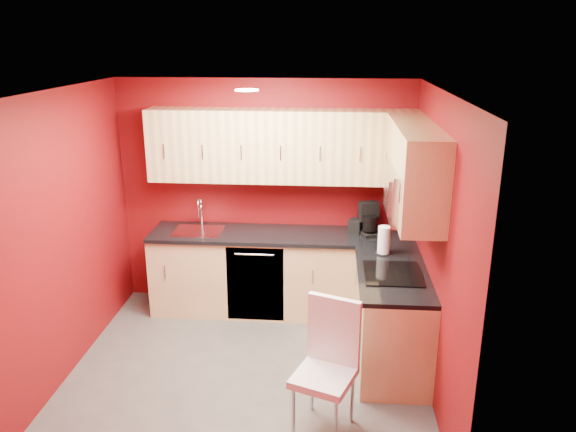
# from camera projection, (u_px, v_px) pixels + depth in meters

# --- Properties ---
(floor) EXTENTS (3.20, 3.20, 0.00)m
(floor) POSITION_uv_depth(u_px,v_px,m) (248.00, 370.00, 5.14)
(floor) COLOR #53514D
(floor) RESTS_ON ground
(ceiling) EXTENTS (3.20, 3.20, 0.00)m
(ceiling) POSITION_uv_depth(u_px,v_px,m) (241.00, 92.00, 4.37)
(ceiling) COLOR white
(ceiling) RESTS_ON wall_back
(wall_back) EXTENTS (3.20, 0.00, 3.20)m
(wall_back) POSITION_uv_depth(u_px,v_px,m) (266.00, 194.00, 6.18)
(wall_back) COLOR #6A0A0B
(wall_back) RESTS_ON floor
(wall_front) EXTENTS (3.20, 0.00, 3.20)m
(wall_front) POSITION_uv_depth(u_px,v_px,m) (206.00, 330.00, 3.33)
(wall_front) COLOR #6A0A0B
(wall_front) RESTS_ON floor
(wall_left) EXTENTS (0.00, 3.00, 3.00)m
(wall_left) POSITION_uv_depth(u_px,v_px,m) (63.00, 237.00, 4.87)
(wall_left) COLOR #6A0A0B
(wall_left) RESTS_ON floor
(wall_right) EXTENTS (0.00, 3.00, 3.00)m
(wall_right) POSITION_uv_depth(u_px,v_px,m) (436.00, 247.00, 4.63)
(wall_right) COLOR #6A0A0B
(wall_right) RESTS_ON floor
(base_cabinets_back) EXTENTS (2.80, 0.60, 0.87)m
(base_cabinets_back) POSITION_uv_depth(u_px,v_px,m) (281.00, 274.00, 6.13)
(base_cabinets_back) COLOR #EBCF86
(base_cabinets_back) RESTS_ON floor
(base_cabinets_right) EXTENTS (0.60, 1.30, 0.87)m
(base_cabinets_right) POSITION_uv_depth(u_px,v_px,m) (391.00, 320.00, 5.14)
(base_cabinets_right) COLOR #EBCF86
(base_cabinets_right) RESTS_ON floor
(countertop_back) EXTENTS (2.80, 0.63, 0.04)m
(countertop_back) POSITION_uv_depth(u_px,v_px,m) (281.00, 235.00, 5.97)
(countertop_back) COLOR black
(countertop_back) RESTS_ON base_cabinets_back
(countertop_right) EXTENTS (0.63, 1.27, 0.04)m
(countertop_right) POSITION_uv_depth(u_px,v_px,m) (393.00, 275.00, 4.99)
(countertop_right) COLOR black
(countertop_right) RESTS_ON base_cabinets_right
(upper_cabinets_back) EXTENTS (2.80, 0.35, 0.75)m
(upper_cabinets_back) POSITION_uv_depth(u_px,v_px,m) (282.00, 146.00, 5.82)
(upper_cabinets_back) COLOR #DCBF7C
(upper_cabinets_back) RESTS_ON wall_back
(upper_cabinets_right) EXTENTS (0.35, 1.55, 0.75)m
(upper_cabinets_right) POSITION_uv_depth(u_px,v_px,m) (413.00, 160.00, 4.87)
(upper_cabinets_right) COLOR #DCBF7C
(upper_cabinets_right) RESTS_ON wall_right
(microwave) EXTENTS (0.42, 0.76, 0.42)m
(microwave) POSITION_uv_depth(u_px,v_px,m) (411.00, 192.00, 4.71)
(microwave) COLOR silver
(microwave) RESTS_ON upper_cabinets_right
(cooktop) EXTENTS (0.50, 0.55, 0.01)m
(cooktop) POSITION_uv_depth(u_px,v_px,m) (393.00, 274.00, 4.95)
(cooktop) COLOR black
(cooktop) RESTS_ON countertop_right
(sink) EXTENTS (0.52, 0.42, 0.35)m
(sink) POSITION_uv_depth(u_px,v_px,m) (198.00, 228.00, 6.04)
(sink) COLOR silver
(sink) RESTS_ON countertop_back
(dishwasher_front) EXTENTS (0.60, 0.02, 0.82)m
(dishwasher_front) POSITION_uv_depth(u_px,v_px,m) (255.00, 284.00, 5.87)
(dishwasher_front) COLOR black
(dishwasher_front) RESTS_ON base_cabinets_back
(downlight) EXTENTS (0.20, 0.20, 0.01)m
(downlight) POSITION_uv_depth(u_px,v_px,m) (247.00, 90.00, 4.66)
(downlight) COLOR white
(downlight) RESTS_ON ceiling
(coffee_maker) EXTENTS (0.28, 0.32, 0.34)m
(coffee_maker) POSITION_uv_depth(u_px,v_px,m) (371.00, 219.00, 5.89)
(coffee_maker) COLOR black
(coffee_maker) RESTS_ON countertop_back
(napkin_holder) EXTENTS (0.17, 0.17, 0.14)m
(napkin_holder) POSITION_uv_depth(u_px,v_px,m) (356.00, 226.00, 5.98)
(napkin_holder) COLOR black
(napkin_holder) RESTS_ON countertop_back
(paper_towel) EXTENTS (0.17, 0.17, 0.27)m
(paper_towel) POSITION_uv_depth(u_px,v_px,m) (384.00, 240.00, 5.37)
(paper_towel) COLOR white
(paper_towel) RESTS_ON countertop_right
(dining_chair) EXTENTS (0.55, 0.56, 1.04)m
(dining_chair) POSITION_uv_depth(u_px,v_px,m) (324.00, 370.00, 4.21)
(dining_chair) COLOR white
(dining_chair) RESTS_ON floor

